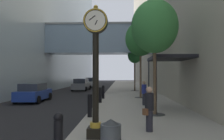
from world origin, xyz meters
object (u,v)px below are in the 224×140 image
at_px(street_tree_mid_far, 135,56).
at_px(trash_bin, 111,139).
at_px(bollard_fifth, 100,94).
at_px(street_tree_near, 154,27).
at_px(bollard_third, 90,105).
at_px(car_silver_mid, 91,82).
at_px(pedestrian_by_clock, 144,92).
at_px(car_blue_far, 34,93).
at_px(bollard_nearest, 58,135).
at_px(bollard_fourth, 96,98).
at_px(car_grey_near, 81,85).
at_px(pedestrian_walking, 149,108).
at_px(street_clock, 96,64).
at_px(bollard_sixth, 103,92).
at_px(street_tree_mid_near, 140,39).

distance_m(street_tree_mid_far, trash_bin, 23.73).
xyz_separation_m(bollard_fifth, street_tree_near, (3.42, -4.76, 4.12)).
relative_size(bollard_third, car_silver_mid, 0.26).
relative_size(pedestrian_by_clock, car_blue_far, 0.40).
xyz_separation_m(bollard_nearest, trash_bin, (1.34, 0.01, -0.09)).
height_order(bollard_fourth, car_silver_mid, car_silver_mid).
bearing_deg(car_blue_far, car_grey_near, 82.64).
height_order(trash_bin, pedestrian_walking, pedestrian_walking).
xyz_separation_m(street_clock, bollard_sixth, (-0.72, 11.92, -1.89)).
bearing_deg(pedestrian_walking, pedestrian_by_clock, 85.48).
xyz_separation_m(bollard_fifth, car_blue_far, (-5.75, 1.38, -0.00)).
relative_size(street_tree_mid_near, car_blue_far, 1.67).
xyz_separation_m(street_clock, street_tree_mid_near, (2.70, 12.83, 2.96)).
xyz_separation_m(bollard_fourth, bollard_fifth, (0.00, 2.78, 0.00)).
xyz_separation_m(bollard_fourth, car_blue_far, (-5.75, 4.16, -0.00)).
bearing_deg(bollard_third, car_blue_far, 129.63).
xyz_separation_m(bollard_third, car_silver_mid, (-3.92, 28.51, 0.06)).
relative_size(street_clock, pedestrian_by_clock, 2.69).
height_order(street_clock, car_blue_far, street_clock).
distance_m(trash_bin, car_grey_near, 25.98).
bearing_deg(street_clock, pedestrian_walking, 24.09).
xyz_separation_m(bollard_sixth, car_blue_far, (-5.75, -1.40, -0.00)).
bearing_deg(pedestrian_by_clock, street_tree_near, -86.73).
relative_size(bollard_fifth, trash_bin, 1.15).
xyz_separation_m(bollard_third, pedestrian_walking, (2.67, -2.70, 0.27)).
relative_size(bollard_third, bollard_fifth, 1.00).
bearing_deg(street_tree_mid_near, bollard_nearest, -102.99).
height_order(street_clock, bollard_third, street_clock).
bearing_deg(street_tree_near, pedestrian_walking, -102.18).
distance_m(street_tree_mid_near, trash_bin, 15.76).
height_order(pedestrian_walking, pedestrian_by_clock, pedestrian_by_clock).
xyz_separation_m(street_tree_mid_near, pedestrian_walking, (-0.75, -11.96, -4.58)).
relative_size(bollard_sixth, car_blue_far, 0.28).
xyz_separation_m(street_clock, bollard_fifth, (-0.72, 9.13, -1.89)).
distance_m(bollard_sixth, trash_bin, 13.96).
relative_size(street_tree_mid_far, pedestrian_by_clock, 3.39).
bearing_deg(bollard_fourth, pedestrian_by_clock, 25.41).
distance_m(bollard_sixth, street_tree_mid_near, 6.01).
bearing_deg(street_tree_mid_far, bollard_nearest, -98.35).
distance_m(bollard_fourth, street_tree_near, 5.71).
distance_m(bollard_fourth, bollard_fifth, 2.78).
height_order(trash_bin, car_grey_near, car_grey_near).
height_order(bollard_third, street_tree_mid_near, street_tree_mid_near).
bearing_deg(bollard_nearest, car_blue_far, 114.69).
relative_size(bollard_fourth, street_tree_near, 0.19).
xyz_separation_m(bollard_fifth, street_tree_mid_far, (3.42, 12.16, 4.02)).
bearing_deg(car_grey_near, street_tree_mid_far, -15.83).
relative_size(street_clock, bollard_third, 3.80).
height_order(bollard_fourth, trash_bin, bollard_fourth).
height_order(bollard_fifth, bollard_sixth, same).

